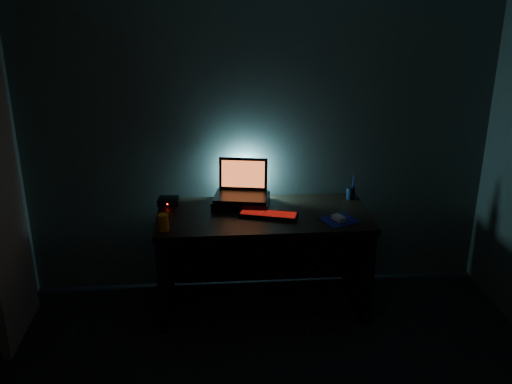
% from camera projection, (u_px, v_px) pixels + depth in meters
% --- Properties ---
extents(room, '(3.50, 4.00, 2.50)m').
position_uv_depth(room, '(299.00, 255.00, 2.34)').
color(room, black).
rests_on(room, ground).
extents(desk, '(1.50, 0.70, 0.75)m').
position_uv_depth(desk, '(263.00, 243.00, 4.17)').
color(desk, black).
rests_on(desk, ground).
extents(riser, '(0.45, 0.36, 0.06)m').
position_uv_depth(riser, '(241.00, 201.00, 4.17)').
color(riser, black).
rests_on(riser, desk).
extents(laptop, '(0.42, 0.34, 0.26)m').
position_uv_depth(laptop, '(242.00, 187.00, 4.18)').
color(laptop, black).
rests_on(laptop, riser).
extents(keyboard, '(0.43, 0.24, 0.03)m').
position_uv_depth(keyboard, '(268.00, 215.00, 3.98)').
color(keyboard, black).
rests_on(keyboard, desk).
extents(mousepad, '(0.28, 0.27, 0.00)m').
position_uv_depth(mousepad, '(339.00, 220.00, 3.91)').
color(mousepad, '#0D125C').
rests_on(mousepad, desk).
extents(mouse, '(0.09, 0.11, 0.03)m').
position_uv_depth(mouse, '(339.00, 218.00, 3.90)').
color(mouse, gray).
rests_on(mouse, mousepad).
extents(pen_cup, '(0.06, 0.06, 0.09)m').
position_uv_depth(pen_cup, '(351.00, 193.00, 4.28)').
color(pen_cup, black).
rests_on(pen_cup, desk).
extents(juice_glass, '(0.08, 0.08, 0.11)m').
position_uv_depth(juice_glass, '(164.00, 222.00, 3.74)').
color(juice_glass, orange).
rests_on(juice_glass, desk).
extents(router, '(0.16, 0.13, 0.05)m').
position_uv_depth(router, '(169.00, 201.00, 4.18)').
color(router, black).
rests_on(router, desk).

